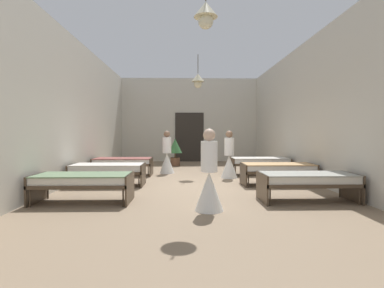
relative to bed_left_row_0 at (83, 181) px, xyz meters
The scene contains 12 objects.
ground_plane 3.00m from the bed_left_row_0, 39.94° to the left, with size 7.24×13.89×0.10m, color #8C755B.
room_shell 4.35m from the bed_left_row_0, 55.81° to the left, with size 7.04×13.49×4.09m.
bed_left_row_0 is the anchor object (origin of this frame).
bed_right_row_0 4.54m from the bed_left_row_0, ahead, with size 1.90×0.84×0.57m.
bed_left_row_1 1.90m from the bed_left_row_0, 90.00° to the left, with size 1.90×0.84×0.57m.
bed_right_row_1 4.92m from the bed_left_row_0, 22.72° to the left, with size 1.90×0.84×0.57m.
bed_left_row_2 3.80m from the bed_left_row_0, 90.00° to the left, with size 1.90×0.84×0.57m.
bed_right_row_2 5.92m from the bed_left_row_0, 39.94° to the left, with size 1.90×0.84×0.57m.
nurse_near_aisle 2.56m from the bed_left_row_0, 15.09° to the right, with size 0.52×0.52×1.49m.
nurse_mid_aisle 4.66m from the bed_left_row_0, 42.85° to the left, with size 0.52×0.52×1.49m.
nurse_far_aisle 4.52m from the bed_left_row_0, 71.71° to the left, with size 0.52×0.52×1.49m.
potted_plant 6.78m from the bed_left_row_0, 76.10° to the left, with size 0.59×0.59×1.16m.
Camera 1 is at (-0.24, -7.77, 1.39)m, focal length 27.35 mm.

